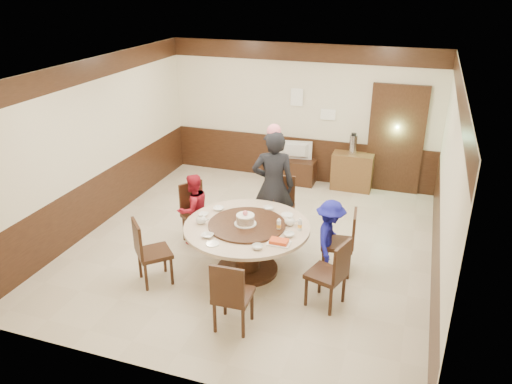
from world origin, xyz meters
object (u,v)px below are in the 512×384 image
(side_cabinet, at_px, (352,172))
(shrimp_platter, at_px, (279,242))
(banquet_table, at_px, (247,239))
(person_red, at_px, (193,209))
(person_standing, at_px, (273,186))
(birthday_cake, at_px, (245,219))
(person_blue, at_px, (330,238))
(television, at_px, (295,151))
(thermos, at_px, (353,145))
(tv_stand, at_px, (295,171))

(side_cabinet, bearing_deg, shrimp_platter, -95.70)
(banquet_table, distance_m, person_red, 1.23)
(banquet_table, bearing_deg, person_red, 153.66)
(banquet_table, relative_size, person_standing, 0.97)
(birthday_cake, bearing_deg, person_blue, 17.34)
(person_red, height_order, birthday_cake, person_red)
(person_red, relative_size, shrimp_platter, 3.91)
(birthday_cake, relative_size, television, 0.47)
(person_red, xyz_separation_m, person_blue, (2.23, -0.21, -0.01))
(person_standing, xyz_separation_m, birthday_cake, (-0.08, -1.09, -0.08))
(side_cabinet, bearing_deg, thermos, 180.00)
(person_standing, height_order, birthday_cake, person_standing)
(television, bearing_deg, tv_stand, 180.00)
(person_blue, relative_size, side_cabinet, 1.43)
(person_standing, distance_m, person_red, 1.32)
(television, relative_size, thermos, 1.76)
(person_blue, height_order, tv_stand, person_blue)
(birthday_cake, bearing_deg, tv_stand, 93.13)
(person_red, distance_m, person_blue, 2.24)
(person_red, distance_m, shrimp_platter, 1.92)
(birthday_cake, distance_m, tv_stand, 3.60)
(person_red, relative_size, thermos, 3.08)
(person_blue, height_order, shrimp_platter, person_blue)
(person_red, bearing_deg, birthday_cake, 92.77)
(person_red, height_order, tv_stand, person_red)
(person_blue, bearing_deg, person_red, 82.33)
(person_red, distance_m, television, 3.11)
(birthday_cake, distance_m, television, 3.55)
(thermos, bearing_deg, television, -178.51)
(birthday_cake, xyz_separation_m, tv_stand, (-0.19, 3.54, -0.60))
(person_standing, xyz_separation_m, shrimp_platter, (0.52, -1.43, -0.15))
(television, relative_size, side_cabinet, 0.84)
(person_blue, height_order, side_cabinet, person_blue)
(person_standing, xyz_separation_m, thermos, (0.88, 2.48, 0.01))
(tv_stand, distance_m, thermos, 1.34)
(person_standing, bearing_deg, tv_stand, -100.56)
(birthday_cake, distance_m, shrimp_platter, 0.69)
(shrimp_platter, height_order, tv_stand, shrimp_platter)
(tv_stand, height_order, side_cabinet, side_cabinet)
(tv_stand, bearing_deg, person_standing, -83.72)
(person_red, relative_size, television, 1.75)
(side_cabinet, bearing_deg, person_blue, -87.14)
(person_standing, xyz_separation_m, person_blue, (1.07, -0.73, -0.36))
(banquet_table, height_order, person_standing, person_standing)
(tv_stand, bearing_deg, person_red, -106.64)
(shrimp_platter, bearing_deg, tv_stand, 101.47)
(banquet_table, relative_size, person_blue, 1.57)
(banquet_table, xyz_separation_m, person_red, (-1.10, 0.54, 0.05))
(banquet_table, height_order, side_cabinet, banquet_table)
(side_cabinet, bearing_deg, tv_stand, -178.54)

